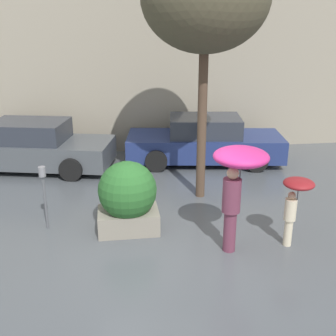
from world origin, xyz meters
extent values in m
plane|color=#51565B|center=(0.00, 0.00, 0.00)|extent=(40.00, 40.00, 0.00)
cube|color=#9E937F|center=(0.00, 6.50, 3.00)|extent=(18.00, 0.30, 6.00)
cube|color=gray|center=(-0.56, 0.90, 0.22)|extent=(1.21, 0.78, 0.44)
sphere|color=#286028|center=(-0.56, 0.90, 0.88)|extent=(1.16, 1.16, 1.16)
cylinder|color=brown|center=(1.24, -0.13, 0.39)|extent=(0.23, 0.23, 0.79)
cylinder|color=brown|center=(1.24, -0.13, 1.10)|extent=(0.33, 0.33, 0.62)
sphere|color=tan|center=(1.24, -0.13, 1.52)|extent=(0.21, 0.21, 0.21)
cylinder|color=#4C4C51|center=(1.38, -0.10, 1.47)|extent=(0.02, 0.02, 0.67)
ellipsoid|color=#E02D84|center=(1.38, -0.10, 1.81)|extent=(0.98, 0.98, 0.31)
cylinder|color=beige|center=(2.39, -0.10, 0.26)|extent=(0.15, 0.15, 0.53)
cylinder|color=beige|center=(2.39, -0.10, 0.74)|extent=(0.22, 0.22, 0.42)
sphere|color=tan|center=(2.39, -0.10, 1.02)|extent=(0.14, 0.14, 0.14)
cylinder|color=#4C4C51|center=(2.47, -0.16, 1.02)|extent=(0.02, 0.02, 0.51)
ellipsoid|color=maroon|center=(2.47, -0.16, 1.27)|extent=(0.56, 0.56, 0.18)
cube|color=navy|center=(1.89, 4.94, 0.50)|extent=(4.72, 2.32, 0.66)
cube|color=#2D333D|center=(1.89, 4.94, 1.10)|extent=(2.22, 1.72, 0.55)
cylinder|color=black|center=(0.38, 4.30, 0.31)|extent=(0.65, 0.31, 0.62)
cylinder|color=black|center=(0.62, 5.98, 0.31)|extent=(0.65, 0.31, 0.62)
cylinder|color=black|center=(3.15, 3.90, 0.31)|extent=(0.65, 0.31, 0.62)
cylinder|color=black|center=(3.39, 5.58, 0.31)|extent=(0.65, 0.31, 0.62)
cube|color=#4C5156|center=(-3.10, 5.05, 0.50)|extent=(4.80, 2.68, 0.66)
cube|color=#2D333D|center=(-3.10, 5.05, 1.10)|extent=(2.31, 1.86, 0.55)
cylinder|color=black|center=(-1.92, 3.90, 0.31)|extent=(0.65, 0.35, 0.62)
cylinder|color=black|center=(-1.54, 5.55, 0.31)|extent=(0.65, 0.35, 0.62)
cylinder|color=brown|center=(1.24, 2.43, 1.87)|extent=(0.21, 0.21, 3.74)
cylinder|color=#595B60|center=(-2.20, 1.21, 0.57)|extent=(0.05, 0.05, 1.14)
cylinder|color=gray|center=(-2.20, 1.21, 1.24)|extent=(0.14, 0.14, 0.20)
camera|label=1|loc=(-0.81, -6.77, 4.06)|focal=45.00mm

